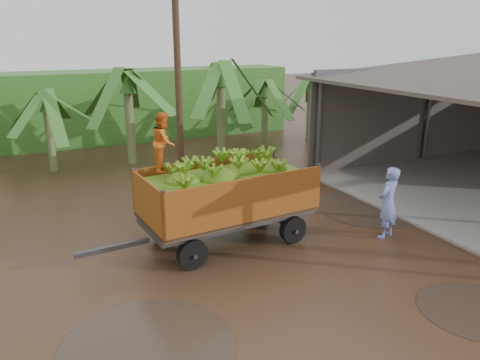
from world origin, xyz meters
TOP-DOWN VIEW (x-y plane):
  - ground at (0.00, 0.00)m, footprint 100.00×100.00m
  - hedge_north at (-2.00, 16.00)m, footprint 22.00×3.00m
  - banana_trailer at (-0.40, 1.62)m, footprint 6.26×2.51m
  - man_blue at (3.68, 0.01)m, footprint 0.85×0.71m
  - utility_pole at (0.21, 7.16)m, footprint 1.20×0.24m
  - banana_plants at (-5.55, 6.31)m, footprint 23.85×20.40m

SIDE VIEW (x-z plane):
  - ground at x=0.00m, z-range 0.00..0.00m
  - man_blue at x=3.68m, z-range 0.00..2.00m
  - banana_trailer at x=-0.40m, z-range -0.43..3.12m
  - hedge_north at x=-2.00m, z-range 0.00..3.60m
  - banana_plants at x=-5.55m, z-range -0.21..4.10m
  - utility_pole at x=0.21m, z-range 0.06..8.29m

